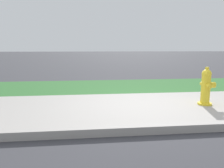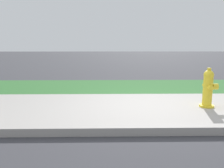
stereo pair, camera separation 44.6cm
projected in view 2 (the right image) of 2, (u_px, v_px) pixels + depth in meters
The scene contains 5 objects.
ground_plane at pixel (145, 108), 4.41m from camera, with size 120.00×120.00×0.00m, color #38383D.
sidewalk_pavement at pixel (145, 107), 4.41m from camera, with size 18.00×2.56×0.01m, color #9E9993.
grass_verge at pixel (131, 86), 6.89m from camera, with size 18.00×2.47×0.01m, color #2D662D.
street_curb at pixel (161, 130), 3.06m from camera, with size 18.00×0.16×0.12m, color #9E9993.
fire_hydrant_far_end at pixel (208, 88), 4.38m from camera, with size 0.34×0.37×0.80m.
Camera 2 is at (-0.75, -4.26, 1.21)m, focal length 35.00 mm.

